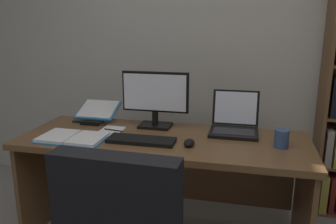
# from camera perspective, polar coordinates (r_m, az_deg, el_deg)

# --- Properties ---
(wall_back) EXTENTS (5.33, 0.12, 2.87)m
(wall_back) POSITION_cam_1_polar(r_m,az_deg,el_deg) (2.96, 7.59, 14.39)
(wall_back) COLOR beige
(wall_back) RESTS_ON ground
(desk) EXTENTS (1.85, 0.69, 0.72)m
(desk) POSITION_cam_1_polar(r_m,az_deg,el_deg) (2.38, -0.34, -7.98)
(desk) COLOR brown
(desk) RESTS_ON ground
(monitor) EXTENTS (0.47, 0.16, 0.39)m
(monitor) POSITION_cam_1_polar(r_m,az_deg,el_deg) (2.42, -2.12, 2.03)
(monitor) COLOR black
(monitor) RESTS_ON desk
(laptop) EXTENTS (0.32, 0.31, 0.26)m
(laptop) POSITION_cam_1_polar(r_m,az_deg,el_deg) (2.38, 10.82, -1.93)
(laptop) COLOR black
(laptop) RESTS_ON desk
(keyboard) EXTENTS (0.42, 0.15, 0.02)m
(keyboard) POSITION_cam_1_polar(r_m,az_deg,el_deg) (2.16, -4.41, -4.63)
(keyboard) COLOR black
(keyboard) RESTS_ON desk
(computer_mouse) EXTENTS (0.06, 0.10, 0.04)m
(computer_mouse) POSITION_cam_1_polar(r_m,az_deg,el_deg) (2.09, 3.49, -5.05)
(computer_mouse) COLOR black
(computer_mouse) RESTS_ON desk
(reading_stand_with_book) EXTENTS (0.29, 0.30, 0.13)m
(reading_stand_with_book) POSITION_cam_1_polar(r_m,az_deg,el_deg) (2.67, -11.53, 0.08)
(reading_stand_with_book) COLOR black
(reading_stand_with_book) RESTS_ON desk
(open_binder) EXTENTS (0.42, 0.27, 0.02)m
(open_binder) POSITION_cam_1_polar(r_m,az_deg,el_deg) (2.28, -15.35, -4.07)
(open_binder) COLOR #2D84C6
(open_binder) RESTS_ON desk
(notepad) EXTENTS (0.15, 0.21, 0.01)m
(notepad) POSITION_cam_1_polar(r_m,az_deg,el_deg) (2.38, -9.37, -3.13)
(notepad) COLOR white
(notepad) RESTS_ON desk
(pen) EXTENTS (0.14, 0.03, 0.01)m
(pen) POSITION_cam_1_polar(r_m,az_deg,el_deg) (2.37, -8.93, -2.96)
(pen) COLOR black
(pen) RESTS_ON notepad
(coffee_mug) EXTENTS (0.08, 0.08, 0.11)m
(coffee_mug) POSITION_cam_1_polar(r_m,az_deg,el_deg) (2.15, 18.14, -4.19)
(coffee_mug) COLOR #334C7A
(coffee_mug) RESTS_ON desk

